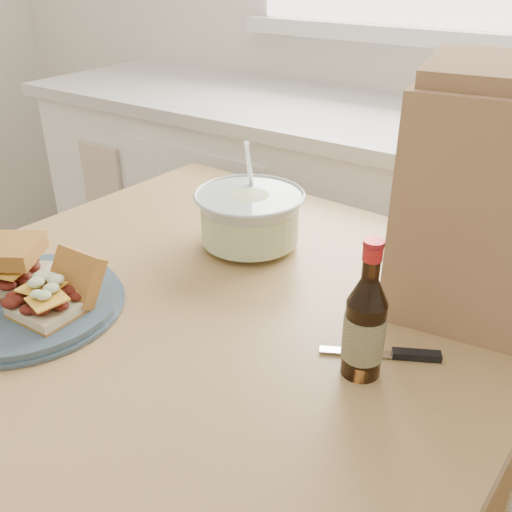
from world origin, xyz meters
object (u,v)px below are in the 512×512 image
Objects in this scene: coleslaw_bowl at (250,220)px; beer_bottle at (365,326)px; paper_bag at (496,212)px; dining_table at (208,360)px; plate at (26,304)px.

coleslaw_bowl is 0.42m from beer_bottle.
dining_table is at bearing -157.05° from paper_bag.
plate is 1.43× the size of coleslaw_bowl.
dining_table is at bearing 38.28° from plate.
beer_bottle is at bearing -118.12° from paper_bag.
coleslaw_bowl is (-0.06, 0.21, 0.18)m from dining_table.
beer_bottle is at bearing 17.49° from plate.
dining_table is 0.54m from paper_bag.
paper_bag is (0.44, 0.01, 0.12)m from coleslaw_bowl.
paper_bag is (0.38, 0.22, 0.30)m from dining_table.
beer_bottle is (0.52, 0.16, 0.07)m from plate.
coleslaw_bowl is 0.60× the size of paper_bag.
dining_table is 4.98× the size of coleslaw_bowl.
plate is at bearing -113.83° from coleslaw_bowl.
plate is (-0.23, -0.18, 0.13)m from dining_table.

